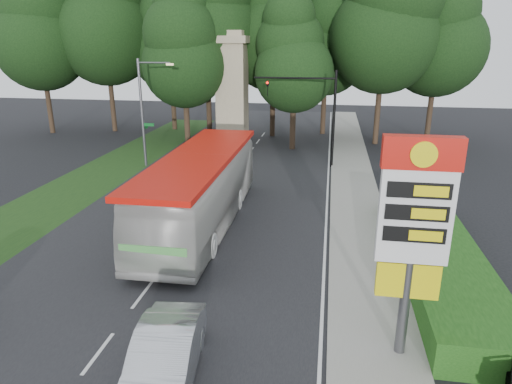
% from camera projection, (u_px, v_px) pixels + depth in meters
% --- Properties ---
extents(ground, '(120.00, 120.00, 0.00)m').
position_uv_depth(ground, '(90.00, 364.00, 13.67)').
color(ground, black).
rests_on(ground, ground).
extents(road_surface, '(14.00, 80.00, 0.02)m').
position_uv_depth(road_surface, '(200.00, 218.00, 24.90)').
color(road_surface, black).
rests_on(road_surface, ground).
extents(sidewalk_right, '(3.00, 80.00, 0.12)m').
position_uv_depth(sidewalk_right, '(359.00, 227.00, 23.58)').
color(sidewalk_right, gray).
rests_on(sidewalk_right, ground).
extents(grass_verge_left, '(5.00, 50.00, 0.02)m').
position_uv_depth(grass_verge_left, '(93.00, 179.00, 31.97)').
color(grass_verge_left, '#193814').
rests_on(grass_verge_left, ground).
extents(hedge, '(3.00, 14.00, 1.20)m').
position_uv_depth(hedge, '(438.00, 256.00, 19.21)').
color(hedge, '#184512').
rests_on(hedge, ground).
extents(gas_station_pylon, '(2.10, 0.45, 6.85)m').
position_uv_depth(gas_station_pylon, '(414.00, 221.00, 12.72)').
color(gas_station_pylon, '#59595E').
rests_on(gas_station_pylon, ground).
extents(traffic_signal_mast, '(6.10, 0.35, 7.20)m').
position_uv_depth(traffic_signal_mast, '(317.00, 105.00, 33.79)').
color(traffic_signal_mast, black).
rests_on(traffic_signal_mast, ground).
extents(streetlight_signs, '(2.75, 0.98, 8.00)m').
position_uv_depth(streetlight_signs, '(144.00, 108.00, 33.93)').
color(streetlight_signs, '#59595E').
rests_on(streetlight_signs, ground).
extents(monument, '(3.00, 3.00, 10.05)m').
position_uv_depth(monument, '(232.00, 89.00, 40.44)').
color(monument, tan).
rests_on(monument, ground).
extents(tree_far_west, '(8.96, 8.96, 17.60)m').
position_uv_depth(tree_far_west, '(38.00, 25.00, 44.54)').
color(tree_far_west, '#2D2116').
rests_on(tree_far_west, ground).
extents(tree_west_mid, '(9.80, 9.80, 19.25)m').
position_uv_depth(tree_west_mid, '(104.00, 14.00, 45.18)').
color(tree_west_mid, '#2D2116').
rests_on(tree_west_mid, ground).
extents(tree_west_near, '(8.40, 8.40, 16.50)m').
position_uv_depth(tree_west_near, '(169.00, 32.00, 46.67)').
color(tree_west_near, '#2D2116').
rests_on(tree_west_near, ground).
extents(tree_center_left, '(10.08, 10.08, 19.80)m').
position_uv_depth(tree_center_left, '(206.00, 8.00, 41.52)').
color(tree_center_left, '#2D2116').
rests_on(tree_center_left, ground).
extents(tree_center_right, '(9.24, 9.24, 18.15)m').
position_uv_depth(tree_center_right, '(274.00, 20.00, 42.79)').
color(tree_center_right, '#2D2116').
rests_on(tree_center_right, ground).
extents(tree_east_near, '(8.12, 8.12, 15.95)m').
position_uv_depth(tree_east_near, '(327.00, 35.00, 44.33)').
color(tree_east_near, '#2D2116').
rests_on(tree_east_near, ground).
extents(tree_east_mid, '(9.52, 9.52, 18.70)m').
position_uv_depth(tree_east_mid, '(386.00, 14.00, 39.29)').
color(tree_east_mid, '#2D2116').
rests_on(tree_east_mid, ground).
extents(tree_far_east, '(8.68, 8.68, 17.05)m').
position_uv_depth(tree_far_east, '(440.00, 27.00, 40.71)').
color(tree_far_east, '#2D2116').
rests_on(tree_far_east, ground).
extents(tree_monument_left, '(7.28, 7.28, 14.30)m').
position_uv_depth(tree_monument_left, '(183.00, 47.00, 38.99)').
color(tree_monument_left, '#2D2116').
rests_on(tree_monument_left, ground).
extents(tree_monument_right, '(6.72, 6.72, 13.20)m').
position_uv_depth(tree_monument_right, '(294.00, 56.00, 38.22)').
color(tree_monument_right, '#2D2116').
rests_on(tree_monument_right, ground).
extents(transit_bus, '(3.27, 13.63, 3.79)m').
position_uv_depth(transit_bus, '(201.00, 191.00, 23.38)').
color(transit_bus, silver).
rests_on(transit_bus, ground).
extents(sedan_silver, '(2.27, 5.02, 1.60)m').
position_uv_depth(sedan_silver, '(164.00, 359.00, 12.70)').
color(sedan_silver, '#B9BCC1').
rests_on(sedan_silver, ground).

